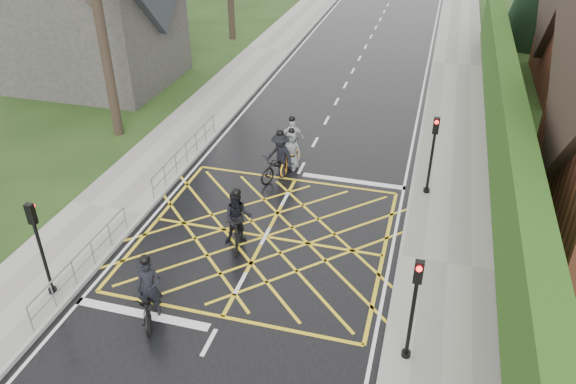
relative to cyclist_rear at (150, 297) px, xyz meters
The scene contains 16 objects.
ground 4.91m from the cyclist_rear, 66.56° to the left, with size 120.00×120.00×0.00m, color black.
road 4.91m from the cyclist_rear, 66.56° to the left, with size 9.00×80.00×0.01m, color black.
sidewalk_right 9.12m from the cyclist_rear, 29.35° to the left, with size 3.00×80.00×0.15m, color gray.
sidewalk_left 6.07m from the cyclist_rear, 132.35° to the left, with size 3.00×80.00×0.15m, color gray.
stone_wall 14.26m from the cyclist_rear, 47.21° to the left, with size 0.50×38.00×0.70m, color slate.
hedge 14.33m from the cyclist_rear, 47.21° to the left, with size 0.90×38.00×2.80m, color #1E3D10.
railing_south 2.88m from the cyclist_rear, 160.52° to the left, with size 0.05×5.04×1.03m.
railing_north 8.89m from the cyclist_rear, 107.80° to the left, with size 0.05×6.04×1.03m.
traffic_light_ne 11.20m from the cyclist_rear, 50.90° to the left, with size 0.24×0.31×3.21m.
traffic_light_se 7.11m from the cyclist_rear, ahead, with size 0.24×0.31×3.21m.
traffic_light_sw 3.32m from the cyclist_rear, behind, with size 0.24×0.31×3.21m.
cyclist_rear is the anchor object (origin of this frame).
cyclist_back 4.08m from the cyclist_rear, 73.23° to the left, with size 1.17×2.17×2.09m.
cyclist_mid 8.61m from the cyclist_rear, 81.38° to the left, with size 1.57×2.25×2.08m.
cyclist_front 10.45m from the cyclist_rear, 83.06° to the left, with size 1.15×1.91×1.85m.
cyclist_lead 9.42m from the cyclist_rear, 80.62° to the left, with size 0.95×1.96×1.83m.
Camera 1 is at (4.88, -14.74, 11.20)m, focal length 35.00 mm.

